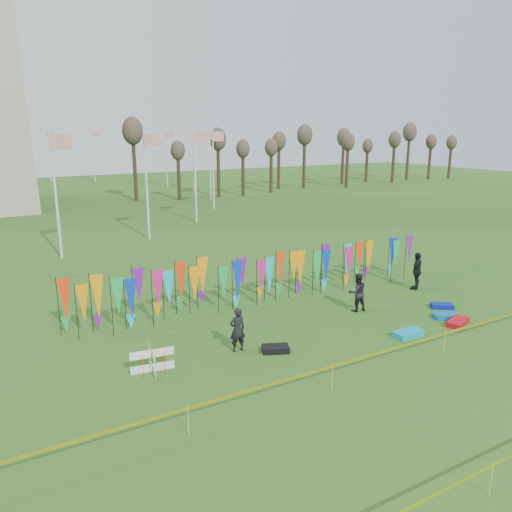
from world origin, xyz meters
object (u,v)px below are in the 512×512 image
person_mid (357,292)px  kite_bag_red (458,322)px  kite_bag_turquoise (408,334)px  kite_bag_black (276,349)px  person_right (417,271)px  kite_bag_blue (442,306)px  person_left (237,330)px  box_kite (152,361)px  kite_bag_teal (446,316)px

person_mid → kite_bag_red: size_ratio=1.39×
kite_bag_turquoise → kite_bag_red: 2.78m
kite_bag_black → person_right: bearing=14.8°
kite_bag_black → person_mid: bearing=18.3°
person_right → kite_bag_red: 4.93m
kite_bag_blue → person_left: bearing=176.2°
kite_bag_blue → kite_bag_red: 2.01m
person_right → kite_bag_black: 10.69m
person_left → person_right: person_right is taller
kite_bag_blue → kite_bag_red: size_ratio=0.77×
kite_bag_turquoise → kite_bag_black: 5.55m
kite_bag_blue → person_mid: bearing=154.9°
kite_bag_turquoise → kite_bag_red: kite_bag_turquoise is taller
person_right → kite_bag_red: person_right is taller
box_kite → kite_bag_red: box_kite is taller
box_kite → kite_bag_red: (12.63, -2.37, -0.31)m
person_left → person_right: 11.66m
person_left → kite_bag_black: bearing=150.6°
box_kite → kite_bag_teal: (12.79, -1.61, -0.32)m
kite_bag_black → box_kite: bearing=170.6°
kite_bag_red → kite_bag_blue: bearing=58.2°
kite_bag_blue → kite_bag_black: kite_bag_black is taller
person_left → person_right: size_ratio=0.87×
kite_bag_teal → person_left: bearing=170.1°
person_right → kite_bag_blue: bearing=36.7°
person_mid → kite_bag_teal: 3.95m
person_mid → kite_bag_blue: (3.69, -1.73, -0.78)m
person_left → kite_bag_black: person_left is taller
person_left → person_mid: (6.70, 1.03, 0.03)m
kite_bag_turquoise → kite_bag_teal: (2.94, 0.60, -0.02)m
kite_bag_turquoise → person_mid: bearing=87.3°
person_mid → kite_bag_turquoise: 3.38m
box_kite → kite_bag_blue: (13.69, -0.66, -0.32)m
box_kite → kite_bag_black: 4.57m
kite_bag_red → box_kite: bearing=169.4°
kite_bag_turquoise → kite_bag_teal: size_ratio=1.14×
kite_bag_turquoise → kite_bag_black: kite_bag_turquoise is taller
person_mid → kite_bag_blue: size_ratio=1.80×
kite_bag_black → kite_bag_teal: size_ratio=0.91×
person_left → kite_bag_blue: bearing=-179.9°
box_kite → kite_bag_red: 12.86m
kite_bag_red → kite_bag_black: 8.29m
box_kite → person_mid: (10.01, 1.07, 0.46)m
box_kite → kite_bag_teal: size_ratio=0.78×
person_left → kite_bag_red: 9.66m
box_kite → kite_bag_teal: box_kite is taller
person_left → person_mid: 6.78m
kite_bag_teal → person_right: bearing=60.7°
person_mid → kite_bag_turquoise: bearing=98.1°
person_mid → kite_bag_blue: 4.15m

